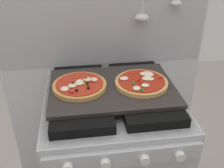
{
  "coord_description": "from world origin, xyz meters",
  "views": [
    {
      "loc": [
        -0.14,
        -0.99,
        1.5
      ],
      "look_at": [
        0.0,
        0.0,
        0.93
      ],
      "focal_mm": 42.61,
      "sensor_mm": 36.0,
      "label": 1
    }
  ],
  "objects": [
    {
      "name": "kitchen_backsplash",
      "position": [
        0.0,
        0.33,
        0.79
      ],
      "size": [
        1.1,
        0.09,
        1.55
      ],
      "color": "silver",
      "rests_on": "ground_plane"
    },
    {
      "name": "pizza_right",
      "position": [
        0.13,
        -0.01,
        0.93
      ],
      "size": [
        0.23,
        0.23,
        0.03
      ],
      "color": "tan",
      "rests_on": "baking_tray"
    },
    {
      "name": "baking_tray",
      "position": [
        0.0,
        0.0,
        0.91
      ],
      "size": [
        0.54,
        0.38,
        0.02
      ],
      "primitive_type": "cube",
      "color": "#2D2826",
      "rests_on": "stove"
    },
    {
      "name": "stove",
      "position": [
        -0.0,
        -0.0,
        0.45
      ],
      "size": [
        0.6,
        0.64,
        0.9
      ],
      "color": "#B7BABF",
      "rests_on": "ground_plane"
    },
    {
      "name": "pizza_left",
      "position": [
        -0.14,
        0.01,
        0.93
      ],
      "size": [
        0.23,
        0.23,
        0.03
      ],
      "color": "tan",
      "rests_on": "baking_tray"
    }
  ]
}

